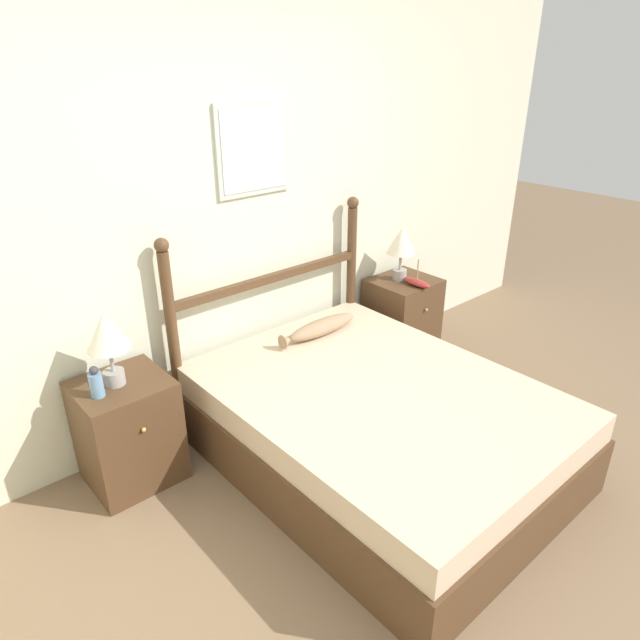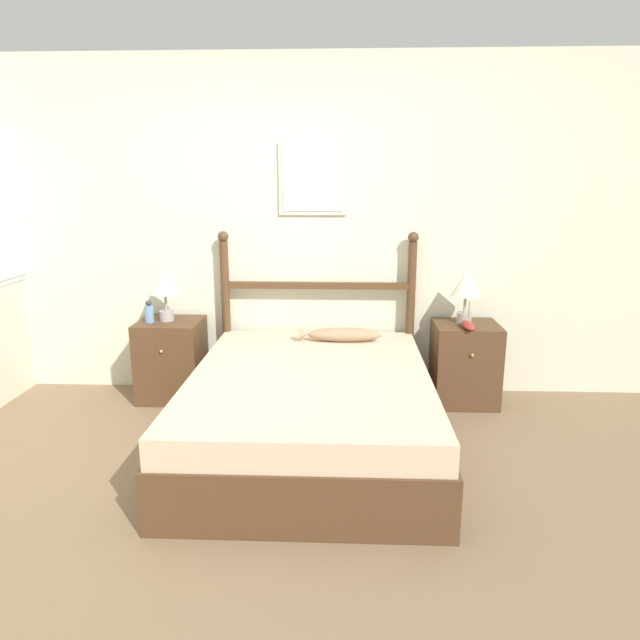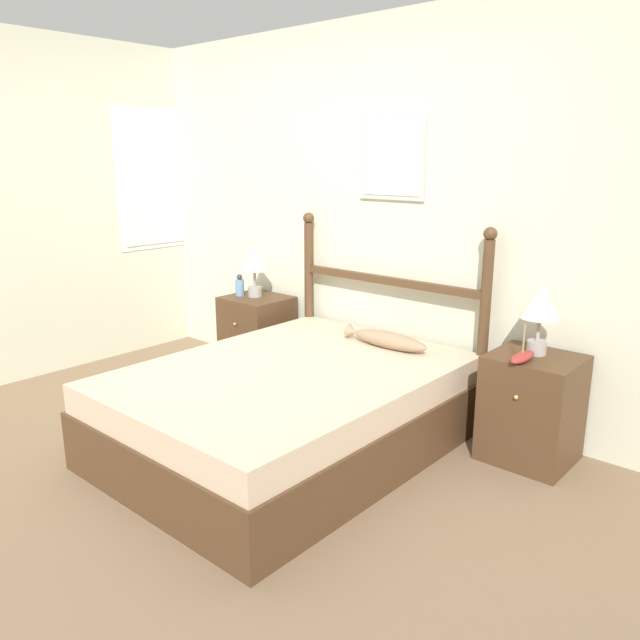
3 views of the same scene
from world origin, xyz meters
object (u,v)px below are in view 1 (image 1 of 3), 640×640
Objects in this scene: table_lamp_right at (401,243)px; model_boat at (417,282)px; table_lamp_left at (107,335)px; fish_pillow at (320,328)px; bottle at (96,383)px; nightstand_left at (128,431)px; bed at (377,426)px; nightstand_right at (402,317)px.

table_lamp_right is 0.31m from model_boat.
table_lamp_left reaches higher than fish_pillow.
fish_pillow is at bearing -1.86° from bottle.
model_boat is at bearing -3.69° from table_lamp_left.
fish_pillow is (1.32, -0.10, -0.35)m from table_lamp_left.
nightstand_left is at bearing 176.42° from model_boat.
bed is at bearing -148.83° from model_boat.
nightstand_right is 3.60× the size of bottle.
table_lamp_right reaches higher than fish_pillow.
bed is 4.93× the size of table_lamp_right.
table_lamp_left reaches higher than bottle.
model_boat reaches higher than bed.
nightstand_right is at bearing 35.64° from bed.
nightstand_left is 0.41m from bottle.
table_lamp_left is 0.24m from bottle.
table_lamp_right is at bearing 8.24° from fish_pillow.
nightstand_right is 2.39m from bottle.
model_boat is at bearing -2.14° from bottle.
bed is 1.37m from nightstand_left.
nightstand_left is at bearing -179.10° from table_lamp_right.
model_boat is at bearing -99.14° from nightstand_right.
bottle is at bearing -177.91° from table_lamp_right.
table_lamp_right is (2.23, 0.03, 0.00)m from table_lamp_left.
table_lamp_left is 1.00× the size of table_lamp_right.
model_boat is (2.34, -0.09, -0.05)m from bottle.
nightstand_left is 1.00× the size of nightstand_right.
bottle is 1.44m from fish_pillow.
bed is 1.52m from table_lamp_right.
table_lamp_right reaches higher than model_boat.
fish_pillow is (-0.91, 0.04, -0.09)m from model_boat.
model_boat is (2.23, -0.14, -0.26)m from table_lamp_left.
table_lamp_left is 1.69× the size of model_boat.
nightstand_right is 1.02× the size of fish_pillow.
table_lamp_right is 0.67× the size of fish_pillow.
nightstand_left is at bearing -15.81° from table_lamp_left.
table_lamp_left and table_lamp_right have the same top height.
model_boat is 0.91m from fish_pillow.
bed is at bearing -142.76° from table_lamp_right.
table_lamp_left is (-0.02, 0.01, 0.59)m from nightstand_left.
table_lamp_right is 1.69× the size of model_boat.
fish_pillow is at bearing -4.45° from table_lamp_left.
nightstand_left reaches higher than fish_pillow.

